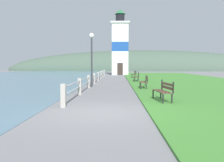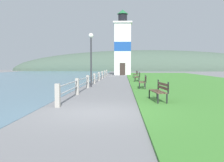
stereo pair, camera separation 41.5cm
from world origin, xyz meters
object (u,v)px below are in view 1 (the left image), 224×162
park_bench_far (137,76)px  lighthouse (120,46)px  park_bench_midway (144,81)px  lamp_post (92,50)px  park_bench_near (164,90)px  park_bench_by_lighthouse (134,74)px

park_bench_far → lighthouse: size_ratio=0.19×
park_bench_midway → park_bench_far: 7.56m
park_bench_midway → lighthouse: (-1.49, 24.99, 4.28)m
lighthouse → lamp_post: 23.94m
park_bench_near → park_bench_midway: 6.14m
park_bench_far → park_bench_by_lighthouse: (0.15, 6.95, -0.00)m
lighthouse → lamp_post: (-2.26, -23.74, -2.08)m
park_bench_midway → park_bench_far: size_ratio=0.82×
park_bench_midway → lighthouse: bearing=-83.6°
park_bench_near → park_bench_far: (-0.13, 13.69, 0.00)m
park_bench_far → lighthouse: lighthouse is taller
lamp_post → lighthouse: bearing=84.6°
park_bench_near → park_bench_far: 13.69m
lamp_post → park_bench_midway: bearing=-18.5°
park_bench_near → lamp_post: size_ratio=0.42×
park_bench_by_lighthouse → lighthouse: (-1.71, 10.48, 4.28)m
park_bench_near → park_bench_by_lighthouse: bearing=-96.8°
park_bench_by_lighthouse → lighthouse: 11.45m
park_bench_midway → park_bench_by_lighthouse: 14.51m
park_bench_midway → park_bench_near: bearing=94.8°
lamp_post → park_bench_near: bearing=-61.9°
park_bench_near → park_bench_by_lighthouse: same height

